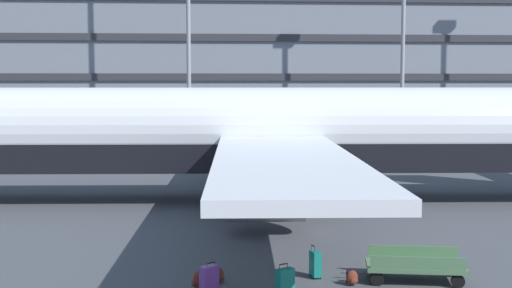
{
  "coord_description": "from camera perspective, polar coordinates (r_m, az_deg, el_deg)",
  "views": [
    {
      "loc": [
        2.31,
        -31.54,
        5.4
      ],
      "look_at": [
        4.15,
        -5.04,
        3.0
      ],
      "focal_mm": 49.21,
      "sensor_mm": 36.0,
      "label": 1
    }
  ],
  "objects": [
    {
      "name": "backpack_silver",
      "position": [
        19.05,
        7.83,
        -10.74
      ],
      "size": [
        0.39,
        0.36,
        0.46
      ],
      "color": "#592619",
      "rests_on": "ground_plane"
    },
    {
      "name": "backpack_large",
      "position": [
        18.62,
        -4.78,
        -11.0
      ],
      "size": [
        0.35,
        0.36,
        0.52
      ],
      "color": "#592619",
      "rests_on": "ground_plane"
    },
    {
      "name": "backpack_scuffed",
      "position": [
        19.11,
        -3.04,
        -10.62
      ],
      "size": [
        0.39,
        0.39,
        0.48
      ],
      "color": "#592619",
      "rests_on": "ground_plane"
    },
    {
      "name": "baggage_cart",
      "position": [
        19.68,
        12.79,
        -9.61
      ],
      "size": [
        3.37,
        1.73,
        0.82
      ],
      "color": "#4C724C",
      "rests_on": "ground_plane"
    },
    {
      "name": "terminal_structure",
      "position": [
        79.33,
        -5.68,
        6.79
      ],
      "size": [
        127.93,
        20.78,
        15.36
      ],
      "color": "slate",
      "rests_on": "ground_plane"
    },
    {
      "name": "suitcase_teal",
      "position": [
        19.6,
        4.85,
        -9.66
      ],
      "size": [
        0.3,
        0.48,
        0.91
      ],
      "color": "#147266",
      "rests_on": "ground_plane"
    },
    {
      "name": "airliner",
      "position": [
        31.58,
        0.13,
        0.74
      ],
      "size": [
        44.18,
        35.76,
        10.92
      ],
      "color": "silver",
      "rests_on": "ground_plane"
    },
    {
      "name": "suitcase_navy",
      "position": [
        17.9,
        -3.82,
        -11.0
      ],
      "size": [
        0.51,
        0.48,
        0.89
      ],
      "color": "#72388C",
      "rests_on": "ground_plane"
    },
    {
      "name": "ground_plane",
      "position": [
        32.09,
        -8.07,
        -4.58
      ],
      "size": [
        600.0,
        600.0,
        0.0
      ],
      "primitive_type": "plane",
      "color": "#424449"
    },
    {
      "name": "suitcase_upright",
      "position": [
        17.78,
        2.37,
        -11.18
      ],
      "size": [
        0.51,
        0.43,
        0.86
      ],
      "color": "#147266",
      "rests_on": "ground_plane"
    },
    {
      "name": "light_mast_center_right",
      "position": [
        63.75,
        11.9,
        10.61
      ],
      "size": [
        1.8,
        0.5,
        19.82
      ],
      "color": "gray",
      "rests_on": "ground_plane"
    }
  ]
}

